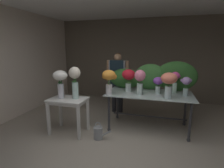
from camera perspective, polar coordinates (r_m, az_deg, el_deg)
name	(u,v)px	position (r m, az deg, el deg)	size (l,w,h in m)	color
ground_plane	(133,119)	(4.51, 6.71, -11.31)	(8.62, 8.62, 0.00)	#9E9384
wall_back	(143,60)	(6.12, 10.02, 7.75)	(5.95, 0.12, 2.72)	#706656
wall_left	(29,62)	(5.48, -25.45, 6.41)	(0.12, 4.04, 2.72)	beige
ceiling_slab	(136,0)	(4.29, 7.67, 25.44)	(6.07, 4.04, 0.12)	silver
display_table_glass	(149,98)	(3.87, 11.99, -4.62)	(1.79, 0.95, 0.81)	#B0C2C3
side_table_white	(68,104)	(3.73, -14.10, -6.21)	(0.75, 0.52, 0.74)	white
florist	(117,76)	(4.72, 1.80, 2.54)	(0.61, 0.24, 1.62)	#232328
foliage_backdrop	(153,77)	(4.13, 13.29, 2.21)	(1.98, 0.30, 0.66)	#2D6028
vase_lilac_freesia	(186,84)	(3.76, 23.00, -0.05)	(0.22, 0.18, 0.39)	silver
vase_violet_tulips	(158,83)	(3.79, 14.78, 0.23)	(0.20, 0.20, 0.35)	silver
vase_crimson_anemones	(128,77)	(3.83, 5.38, 2.37)	(0.29, 0.29, 0.50)	silver
vase_rosy_hydrangea	(140,80)	(3.59, 9.08, 1.45)	(0.22, 0.22, 0.52)	silver
vase_coral_dahlias	(169,81)	(3.46, 18.02, 0.81)	(0.30, 0.30, 0.50)	silver
vase_sunset_snapdragons	(109,78)	(3.59, -0.98, 1.82)	(0.32, 0.28, 0.51)	silver
vase_fuchsia_peonies	(175,80)	(3.92, 19.88, 1.28)	(0.19, 0.19, 0.46)	silver
vase_white_roses_tall	(60,80)	(3.69, -16.47, 1.27)	(0.31, 0.29, 0.57)	silver
vase_cream_lisianthus_tall	(75,80)	(3.58, -11.99, 1.37)	(0.23, 0.23, 0.65)	silver
watering_can	(98,133)	(3.56, -4.47, -15.51)	(0.35, 0.18, 0.34)	#999EA3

